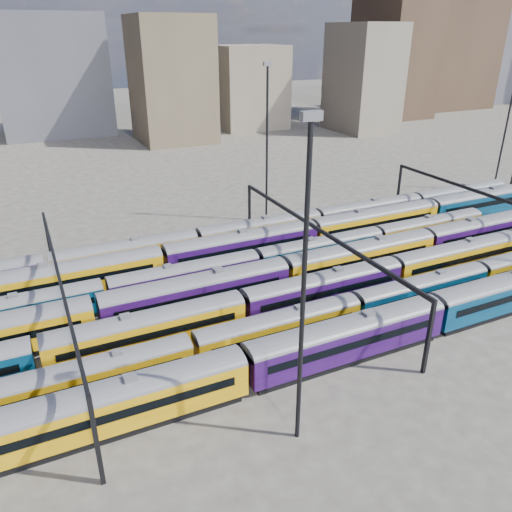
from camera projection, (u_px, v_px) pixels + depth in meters
name	position (u px, v px, depth m)	size (l,w,h in m)	color
ground	(243.00, 301.00, 60.47)	(500.00, 500.00, 0.00)	#45403A
rake_0	(244.00, 364.00, 44.40)	(132.42, 3.23, 5.45)	black
rake_1	(279.00, 325.00, 51.11)	(93.24, 2.73, 4.59)	black
rake_2	(324.00, 286.00, 58.40)	(103.83, 3.04, 5.12)	black
rake_3	(95.00, 311.00, 52.62)	(135.54, 3.30, 5.58)	black
rake_4	(186.00, 275.00, 61.40)	(96.83, 2.84, 4.77)	black
rake_5	(70.00, 275.00, 60.32)	(159.01, 3.32, 5.61)	black
rake_6	(197.00, 239.00, 71.51)	(120.67, 2.94, 4.95)	black
gantry_1	(60.00, 284.00, 49.89)	(0.35, 40.35, 8.03)	black
gantry_2	(317.00, 236.00, 61.55)	(0.35, 40.35, 8.03)	black
gantry_3	(491.00, 203.00, 73.21)	(0.35, 40.35, 8.03)	black
mast_2	(304.00, 283.00, 34.64)	(1.40, 0.50, 25.60)	black
mast_3	(267.00, 139.00, 80.28)	(1.40, 0.50, 25.60)	black
mast_5	(507.00, 121.00, 96.42)	(1.40, 0.50, 25.60)	black
skyline	(389.00, 58.00, 179.62)	(399.22, 60.48, 50.03)	#665B4C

